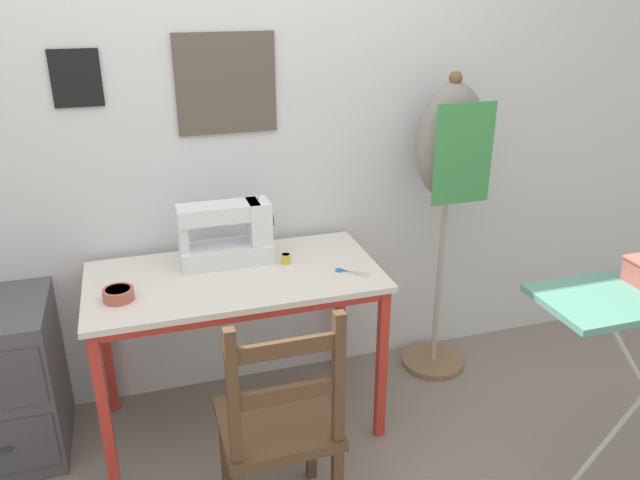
{
  "coord_description": "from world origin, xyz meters",
  "views": [
    {
      "loc": [
        -0.35,
        -2.01,
        1.87
      ],
      "look_at": [
        0.36,
        0.28,
        0.87
      ],
      "focal_mm": 35.0,
      "sensor_mm": 36.0,
      "label": 1
    }
  ],
  "objects_px": {
    "thread_spool_near_machine": "(286,259)",
    "filing_cabinet": "(0,382)",
    "scissors": "(347,272)",
    "fabric_bowl": "(118,294)",
    "sewing_machine": "(230,235)",
    "wooden_chair": "(279,427)",
    "dress_form": "(449,160)"
  },
  "relations": [
    {
      "from": "scissors",
      "to": "thread_spool_near_machine",
      "type": "height_order",
      "value": "thread_spool_near_machine"
    },
    {
      "from": "scissors",
      "to": "dress_form",
      "type": "xyz_separation_m",
      "value": [
        0.59,
        0.28,
        0.35
      ]
    },
    {
      "from": "fabric_bowl",
      "to": "thread_spool_near_machine",
      "type": "distance_m",
      "value": 0.7
    },
    {
      "from": "sewing_machine",
      "to": "wooden_chair",
      "type": "height_order",
      "value": "sewing_machine"
    },
    {
      "from": "thread_spool_near_machine",
      "to": "sewing_machine",
      "type": "bearing_deg",
      "value": 157.83
    },
    {
      "from": "filing_cabinet",
      "to": "scissors",
      "type": "bearing_deg",
      "value": -9.33
    },
    {
      "from": "scissors",
      "to": "dress_form",
      "type": "height_order",
      "value": "dress_form"
    },
    {
      "from": "scissors",
      "to": "wooden_chair",
      "type": "relative_size",
      "value": 0.14
    },
    {
      "from": "thread_spool_near_machine",
      "to": "dress_form",
      "type": "xyz_separation_m",
      "value": [
        0.81,
        0.11,
        0.34
      ]
    },
    {
      "from": "scissors",
      "to": "thread_spool_near_machine",
      "type": "xyz_separation_m",
      "value": [
        -0.22,
        0.16,
        0.02
      ]
    },
    {
      "from": "thread_spool_near_machine",
      "to": "wooden_chair",
      "type": "xyz_separation_m",
      "value": [
        -0.2,
        -0.66,
        -0.33
      ]
    },
    {
      "from": "filing_cabinet",
      "to": "dress_form",
      "type": "xyz_separation_m",
      "value": [
        2.01,
        0.04,
        0.76
      ]
    },
    {
      "from": "thread_spool_near_machine",
      "to": "wooden_chair",
      "type": "relative_size",
      "value": 0.05
    },
    {
      "from": "scissors",
      "to": "wooden_chair",
      "type": "bearing_deg",
      "value": -130.23
    },
    {
      "from": "wooden_chair",
      "to": "thread_spool_near_machine",
      "type": "bearing_deg",
      "value": 73.15
    },
    {
      "from": "sewing_machine",
      "to": "thread_spool_near_machine",
      "type": "height_order",
      "value": "sewing_machine"
    },
    {
      "from": "thread_spool_near_machine",
      "to": "filing_cabinet",
      "type": "distance_m",
      "value": 1.28
    },
    {
      "from": "sewing_machine",
      "to": "filing_cabinet",
      "type": "bearing_deg",
      "value": -179.02
    },
    {
      "from": "sewing_machine",
      "to": "filing_cabinet",
      "type": "height_order",
      "value": "sewing_machine"
    },
    {
      "from": "sewing_machine",
      "to": "dress_form",
      "type": "relative_size",
      "value": 0.27
    },
    {
      "from": "fabric_bowl",
      "to": "wooden_chair",
      "type": "distance_m",
      "value": 0.79
    },
    {
      "from": "wooden_chair",
      "to": "fabric_bowl",
      "type": "bearing_deg",
      "value": 133.06
    },
    {
      "from": "sewing_machine",
      "to": "filing_cabinet",
      "type": "distance_m",
      "value": 1.12
    },
    {
      "from": "fabric_bowl",
      "to": "thread_spool_near_machine",
      "type": "relative_size",
      "value": 2.65
    },
    {
      "from": "scissors",
      "to": "dress_form",
      "type": "bearing_deg",
      "value": 25.03
    },
    {
      "from": "sewing_machine",
      "to": "fabric_bowl",
      "type": "relative_size",
      "value": 3.46
    },
    {
      "from": "scissors",
      "to": "filing_cabinet",
      "type": "height_order",
      "value": "scissors"
    },
    {
      "from": "fabric_bowl",
      "to": "sewing_machine",
      "type": "bearing_deg",
      "value": 25.38
    },
    {
      "from": "sewing_machine",
      "to": "dress_form",
      "type": "xyz_separation_m",
      "value": [
        1.03,
        0.02,
        0.23
      ]
    },
    {
      "from": "scissors",
      "to": "thread_spool_near_machine",
      "type": "distance_m",
      "value": 0.27
    },
    {
      "from": "sewing_machine",
      "to": "fabric_bowl",
      "type": "bearing_deg",
      "value": -154.62
    },
    {
      "from": "wooden_chair",
      "to": "sewing_machine",
      "type": "bearing_deg",
      "value": 91.6
    }
  ]
}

